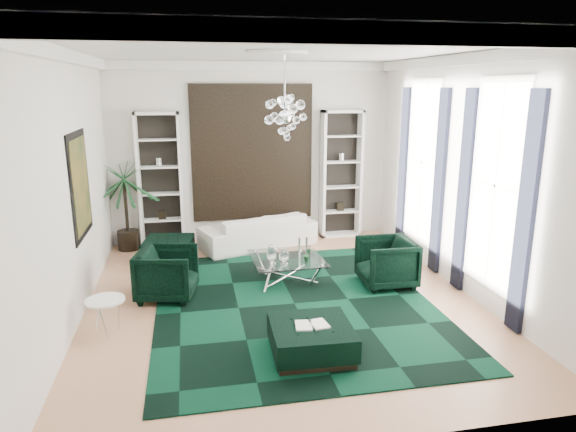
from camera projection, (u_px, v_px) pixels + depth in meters
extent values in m
cube|color=tan|center=(282.00, 300.00, 8.18)|extent=(6.00, 7.00, 0.02)
cube|color=white|center=(281.00, 49.00, 7.24)|extent=(6.00, 7.00, 0.02)
cube|color=silver|center=(252.00, 153.00, 11.05)|extent=(6.00, 0.02, 3.80)
cube|color=silver|center=(355.00, 255.00, 4.37)|extent=(6.00, 0.02, 3.80)
cube|color=silver|center=(69.00, 189.00, 7.15)|extent=(0.02, 7.00, 3.80)
cube|color=silver|center=(465.00, 175.00, 8.27)|extent=(0.02, 7.00, 3.80)
cylinder|color=white|center=(277.00, 53.00, 7.53)|extent=(0.90, 0.90, 0.05)
cube|color=black|center=(252.00, 153.00, 11.00)|extent=(2.50, 0.06, 2.80)
cube|color=black|center=(81.00, 185.00, 7.74)|extent=(0.04, 1.30, 1.60)
cube|color=white|center=(496.00, 186.00, 7.41)|extent=(0.03, 1.10, 2.90)
cube|color=black|center=(526.00, 216.00, 6.72)|extent=(0.07, 0.30, 3.25)
cube|color=black|center=(464.00, 192.00, 8.21)|extent=(0.07, 0.30, 3.25)
cube|color=white|center=(422.00, 162.00, 9.69)|extent=(0.03, 1.10, 2.90)
cube|color=black|center=(439.00, 183.00, 9.01)|extent=(0.07, 0.30, 3.25)
cube|color=black|center=(403.00, 169.00, 10.49)|extent=(0.07, 0.30, 3.25)
cube|color=black|center=(294.00, 304.00, 7.97)|extent=(4.20, 5.00, 0.02)
imported|color=white|center=(258.00, 231.00, 10.77)|extent=(2.57, 1.65, 0.70)
imported|color=black|center=(167.00, 274.00, 8.14)|extent=(1.05, 1.03, 0.81)
imported|color=black|center=(386.00, 262.00, 8.65)|extent=(0.91, 0.89, 0.81)
cube|color=black|center=(169.00, 249.00, 10.03)|extent=(1.03, 1.03, 0.40)
cube|color=black|center=(311.00, 340.00, 6.45)|extent=(1.03, 1.03, 0.40)
cube|color=white|center=(311.00, 324.00, 6.39)|extent=(0.42, 0.28, 0.03)
cylinder|color=white|center=(107.00, 317.00, 6.96)|extent=(0.67, 0.67, 0.50)
imported|color=#164722|center=(307.00, 255.00, 8.66)|extent=(0.15, 0.13, 0.24)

